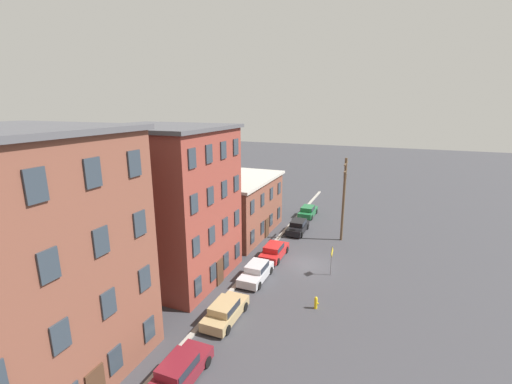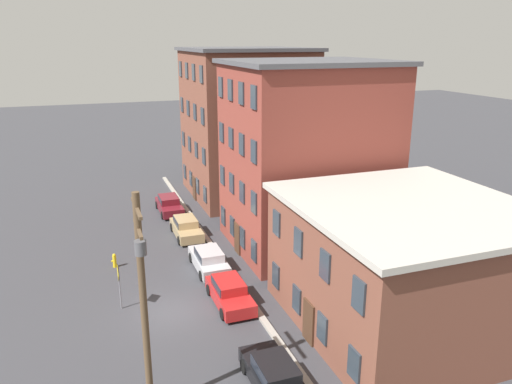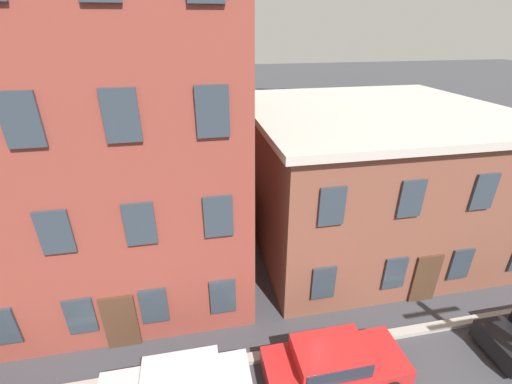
{
  "view_description": "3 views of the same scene",
  "coord_description": "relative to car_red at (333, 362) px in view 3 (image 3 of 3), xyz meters",
  "views": [
    {
      "loc": [
        -29.72,
        -6.8,
        14.91
      ],
      "look_at": [
        -1.21,
        4.71,
        7.0
      ],
      "focal_mm": 24.0,
      "sensor_mm": 36.0,
      "label": 1
    },
    {
      "loc": [
        24.78,
        -3.91,
        14.53
      ],
      "look_at": [
        1.96,
        4.34,
        7.1
      ],
      "focal_mm": 35.0,
      "sensor_mm": 36.0,
      "label": 2
    },
    {
      "loc": [
        -3.48,
        -3.25,
        10.17
      ],
      "look_at": [
        -1.77,
        5.46,
        5.83
      ],
      "focal_mm": 24.0,
      "sensor_mm": 36.0,
      "label": 3
    }
  ],
  "objects": [
    {
      "name": "kerb_strip",
      "position": [
        -0.25,
        1.14,
        -0.67
      ],
      "size": [
        56.0,
        0.36,
        0.16
      ],
      "primitive_type": "cube",
      "color": "#9E998E",
      "rests_on": "ground_plane"
    },
    {
      "name": "car_red",
      "position": [
        0.0,
        0.0,
        0.0
      ],
      "size": [
        4.4,
        1.92,
        1.43
      ],
      "color": "#B21E1E",
      "rests_on": "ground_plane"
    },
    {
      "name": "apartment_midblock",
      "position": [
        -6.61,
        7.79,
        5.88
      ],
      "size": [
        9.82,
        10.8,
        13.24
      ],
      "color": "brown",
      "rests_on": "ground_plane"
    },
    {
      "name": "apartment_far",
      "position": [
        4.94,
        8.06,
        2.62
      ],
      "size": [
        12.04,
        11.35,
        6.72
      ],
      "color": "brown",
      "rests_on": "ground_plane"
    }
  ]
}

